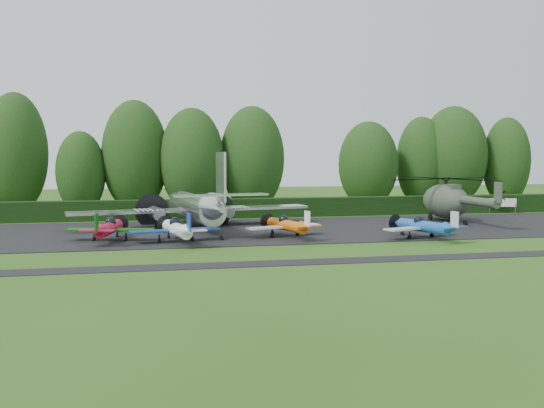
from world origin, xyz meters
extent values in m
plane|color=#2A5317|center=(0.00, 0.00, 0.00)|extent=(160.00, 160.00, 0.00)
cube|color=black|center=(0.00, 10.00, 0.00)|extent=(70.00, 18.00, 0.01)
cube|color=black|center=(0.00, -6.00, 0.00)|extent=(70.00, 2.00, 0.00)
cube|color=black|center=(0.00, 21.00, 0.00)|extent=(90.00, 1.60, 2.00)
cylinder|color=silver|center=(-4.67, 12.63, 1.89)|extent=(2.29, 11.95, 2.29)
cone|color=silver|center=(-4.67, 19.33, 1.89)|extent=(2.29, 1.49, 2.29)
cone|color=silver|center=(-4.67, 5.46, 2.39)|extent=(2.29, 2.99, 2.29)
sphere|color=black|center=(-4.67, 18.37, 2.39)|extent=(1.49, 1.49, 1.49)
cube|color=silver|center=(-4.67, 13.63, 1.59)|extent=(21.91, 2.39, 0.22)
cube|color=white|center=(-8.66, 13.63, 1.71)|extent=(2.59, 2.49, 0.05)
cube|color=white|center=(-0.69, 13.63, 1.71)|extent=(2.59, 2.49, 0.05)
cylinder|color=silver|center=(-7.86, 14.23, 1.34)|extent=(1.10, 3.19, 1.10)
cylinder|color=silver|center=(-1.48, 14.23, 1.34)|extent=(1.10, 3.19, 1.10)
cylinder|color=black|center=(-7.86, 16.47, 1.34)|extent=(3.19, 0.03, 3.19)
cylinder|color=black|center=(-1.48, 16.47, 1.34)|extent=(3.19, 0.03, 3.19)
cube|color=silver|center=(-4.67, 4.67, 3.49)|extent=(7.47, 1.39, 0.14)
cube|color=silver|center=(-4.67, 4.37, 4.88)|extent=(0.18, 2.19, 3.78)
cylinder|color=black|center=(-7.86, 13.83, 0.25)|extent=(0.25, 0.90, 0.90)
cylinder|color=black|center=(-1.48, 13.83, 0.25)|extent=(0.25, 0.90, 0.90)
cylinder|color=black|center=(-4.67, 4.27, 0.18)|extent=(0.18, 0.44, 0.44)
cylinder|color=#B41032|center=(-11.70, 5.40, 1.03)|extent=(0.90, 5.14, 0.90)
sphere|color=black|center=(-11.70, 5.96, 1.45)|extent=(0.79, 0.79, 0.79)
cube|color=#0E570D|center=(-11.70, 5.86, 0.89)|extent=(6.55, 1.22, 0.13)
cube|color=#B41032|center=(-11.70, 2.31, 1.26)|extent=(2.43, 0.65, 0.09)
cube|color=#0E570D|center=(-11.70, 2.22, 1.87)|extent=(0.09, 0.75, 1.22)
cylinder|color=black|center=(-11.70, 8.72, 1.03)|extent=(1.40, 0.02, 1.40)
cylinder|color=black|center=(-12.92, 5.68, 0.17)|extent=(0.13, 0.41, 0.41)
cylinder|color=black|center=(-10.49, 5.68, 0.17)|extent=(0.13, 0.41, 0.41)
cylinder|color=black|center=(-11.70, 7.83, 0.15)|extent=(0.11, 0.37, 0.37)
cylinder|color=white|center=(-6.72, 3.69, 1.06)|extent=(0.93, 5.32, 0.93)
sphere|color=black|center=(-6.72, 4.27, 1.50)|extent=(0.81, 0.81, 0.81)
cube|color=navy|center=(-6.72, 4.18, 0.92)|extent=(6.77, 1.26, 0.14)
cube|color=white|center=(-6.72, 0.50, 1.30)|extent=(2.51, 0.68, 0.10)
cube|color=navy|center=(-6.72, 0.41, 1.93)|extent=(0.10, 0.77, 1.26)
cylinder|color=black|center=(-6.72, 7.12, 1.06)|extent=(1.45, 0.02, 1.45)
cylinder|color=black|center=(-7.97, 3.98, 0.17)|extent=(0.14, 0.43, 0.43)
cylinder|color=black|center=(-5.46, 3.98, 0.17)|extent=(0.14, 0.43, 0.43)
cylinder|color=black|center=(-6.72, 6.21, 0.15)|extent=(0.12, 0.39, 0.39)
cylinder|color=orange|center=(1.95, 5.00, 0.99)|extent=(0.86, 4.94, 0.86)
sphere|color=black|center=(1.95, 5.53, 1.39)|extent=(0.75, 0.75, 0.75)
cube|color=white|center=(1.95, 5.44, 0.85)|extent=(6.29, 1.17, 0.13)
cube|color=orange|center=(1.95, 2.03, 1.21)|extent=(2.34, 0.63, 0.09)
cube|color=white|center=(1.95, 1.94, 1.80)|extent=(0.09, 0.72, 1.17)
cylinder|color=black|center=(1.95, 8.18, 0.99)|extent=(1.35, 0.02, 1.35)
cylinder|color=black|center=(0.78, 5.27, 0.16)|extent=(0.13, 0.40, 0.40)
cylinder|color=black|center=(3.12, 5.27, 0.16)|extent=(0.13, 0.40, 0.40)
cylinder|color=black|center=(1.95, 7.33, 0.14)|extent=(0.11, 0.36, 0.36)
cylinder|color=#1C53AB|center=(12.20, 2.00, 1.01)|extent=(0.88, 5.03, 0.88)
sphere|color=black|center=(12.20, 2.55, 1.42)|extent=(0.77, 0.77, 0.77)
cube|color=#BABAC0|center=(12.20, 2.46, 0.87)|extent=(6.41, 1.19, 0.13)
cube|color=#1C53AB|center=(12.20, -1.02, 1.24)|extent=(2.38, 0.64, 0.09)
cube|color=#BABAC0|center=(12.20, -1.11, 1.83)|extent=(0.09, 0.73, 1.19)
cylinder|color=black|center=(12.20, 5.25, 1.01)|extent=(1.37, 0.02, 1.37)
cylinder|color=black|center=(11.01, 2.27, 0.16)|extent=(0.13, 0.40, 0.40)
cylinder|color=black|center=(13.39, 2.27, 0.16)|extent=(0.13, 0.40, 0.40)
cylinder|color=black|center=(12.20, 4.38, 0.15)|extent=(0.11, 0.37, 0.37)
ellipsoid|color=#3B4434|center=(19.98, 13.39, 2.03)|extent=(3.51, 6.44, 3.37)
cylinder|color=#3B4434|center=(19.98, 8.32, 2.37)|extent=(0.79, 6.76, 0.79)
cube|color=#3B4434|center=(19.98, 4.83, 3.38)|extent=(0.14, 1.01, 1.80)
cylinder|color=black|center=(19.98, 13.39, 3.72)|extent=(0.34, 0.34, 0.90)
cylinder|color=black|center=(19.98, 13.39, 4.22)|extent=(0.79, 0.79, 0.28)
cylinder|color=black|center=(19.98, 13.39, 4.22)|extent=(13.52, 13.52, 0.07)
cube|color=#3B4434|center=(19.98, 12.49, 3.32)|extent=(1.01, 2.25, 0.79)
ellipsoid|color=black|center=(19.98, 15.19, 2.14)|extent=(2.14, 2.14, 1.93)
cylinder|color=black|center=(18.86, 14.29, 0.34)|extent=(0.20, 0.63, 0.63)
cylinder|color=black|center=(21.11, 14.29, 0.34)|extent=(0.20, 0.63, 0.63)
cylinder|color=black|center=(19.98, 9.79, 0.28)|extent=(0.18, 0.54, 0.54)
cylinder|color=#3F3326|center=(28.87, 19.69, 0.56)|extent=(0.11, 0.11, 1.12)
cylinder|color=#3F3326|center=(31.67, 19.69, 0.56)|extent=(0.11, 0.11, 1.12)
cube|color=white|center=(30.27, 19.69, 1.21)|extent=(2.99, 0.07, 0.93)
cylinder|color=black|center=(18.20, 30.12, 1.75)|extent=(0.70, 0.70, 3.51)
ellipsoid|color=#143511|center=(18.20, 30.12, 5.36)|extent=(7.41, 7.41, 10.72)
cylinder|color=black|center=(-10.15, 29.78, 2.10)|extent=(0.70, 0.70, 4.19)
ellipsoid|color=#143511|center=(-10.15, 29.78, 6.41)|extent=(7.52, 7.52, 12.81)
cylinder|color=black|center=(30.07, 30.88, 2.10)|extent=(0.70, 0.70, 4.20)
ellipsoid|color=#143511|center=(30.07, 30.88, 6.42)|extent=(8.64, 8.64, 12.85)
cylinder|color=black|center=(25.85, 31.40, 1.88)|extent=(0.70, 0.70, 3.76)
ellipsoid|color=#143511|center=(25.85, 31.40, 5.74)|extent=(6.32, 6.32, 11.48)
cylinder|color=black|center=(37.15, 29.90, 1.87)|extent=(0.70, 0.70, 3.74)
ellipsoid|color=#143511|center=(37.15, 29.90, 5.72)|extent=(6.02, 6.02, 11.44)
cylinder|color=black|center=(-23.36, 31.83, 2.23)|extent=(0.70, 0.70, 4.46)
ellipsoid|color=#143511|center=(-23.36, 31.83, 6.82)|extent=(7.05, 7.05, 13.64)
cylinder|color=black|center=(-16.09, 29.18, 1.51)|extent=(0.70, 0.70, 3.02)
ellipsoid|color=#143511|center=(-16.09, 29.18, 4.61)|extent=(5.46, 5.46, 9.22)
cylinder|color=black|center=(3.28, 28.74, 2.01)|extent=(0.70, 0.70, 4.01)
ellipsoid|color=#143511|center=(3.28, 28.74, 6.13)|extent=(7.57, 7.57, 12.26)
cylinder|color=black|center=(-3.77, 28.07, 1.95)|extent=(0.70, 0.70, 3.89)
ellipsoid|color=#143511|center=(-3.77, 28.07, 5.95)|extent=(7.35, 7.35, 11.89)
camera|label=1|loc=(-8.80, -41.40, 6.56)|focal=40.00mm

